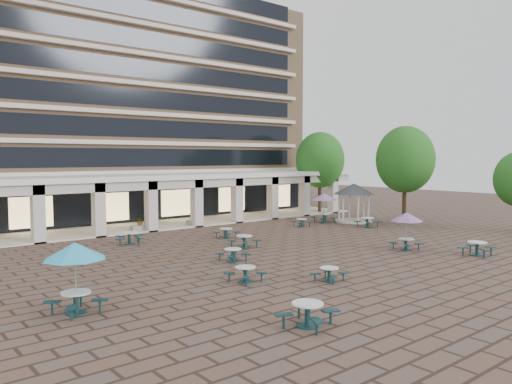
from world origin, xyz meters
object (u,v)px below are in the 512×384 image
Objects in this scene: picnic_table_0 at (308,312)px; gazebo at (354,193)px; planter_left at (140,225)px; planter_right at (195,220)px; picnic_table_2 at (477,247)px; picnic_table_1 at (329,273)px.

picnic_table_0 is 0.61× the size of gazebo.
picnic_table_0 is 24.53m from planter_left.
picnic_table_0 is at bearing -113.88° from planter_right.
planter_left is (5.53, 23.90, 0.01)m from picnic_table_0.
picnic_table_0 is at bearing -179.42° from picnic_table_2.
gazebo is (6.46, 14.69, 2.10)m from picnic_table_2.
picnic_table_0 reaches higher than picnic_table_2.
picnic_table_1 is (5.26, 3.79, -0.10)m from picnic_table_0.
planter_left is (0.27, 20.11, 0.12)m from picnic_table_1.
picnic_table_2 is 22.32m from planter_right.
gazebo is at bearing -28.43° from planter_right.
planter_right reaches higher than picnic_table_0.
picnic_table_0 is at bearing -157.15° from picnic_table_1.
planter_left is at bearing 56.42° from picnic_table_0.
picnic_table_1 is 0.46× the size of gazebo.
picnic_table_2 is (16.66, 2.42, -0.01)m from picnic_table_0.
gazebo is 2.47× the size of planter_left.
gazebo is (17.86, 13.32, 2.20)m from picnic_table_1.
picnic_table_1 is at bearing 165.46° from picnic_table_2.
planter_right reaches higher than picnic_table_1.
gazebo is at bearing -21.10° from planter_left.
planter_left is at bearing 180.00° from planter_right.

